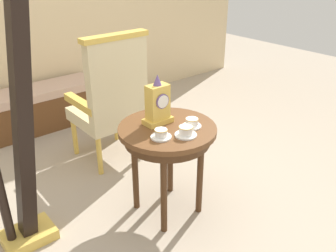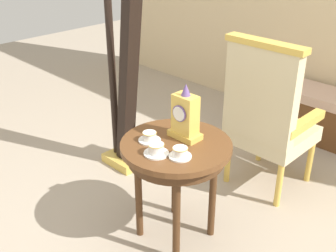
# 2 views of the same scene
# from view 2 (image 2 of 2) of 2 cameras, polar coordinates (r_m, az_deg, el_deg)

# --- Properties ---
(ground_plane) EXTENTS (10.00, 10.00, 0.00)m
(ground_plane) POSITION_cam_2_polar(r_m,az_deg,el_deg) (2.80, -1.08, -14.24)
(ground_plane) COLOR tan
(side_table) EXTENTS (0.65, 0.65, 0.67)m
(side_table) POSITION_cam_2_polar(r_m,az_deg,el_deg) (2.45, 1.10, -4.03)
(side_table) COLOR brown
(side_table) RESTS_ON ground
(teacup_left) EXTENTS (0.13, 0.13, 0.06)m
(teacup_left) POSITION_cam_2_polar(r_m,az_deg,el_deg) (2.42, -2.52, -1.53)
(teacup_left) COLOR white
(teacup_left) RESTS_ON side_table
(teacup_right) EXTENTS (0.14, 0.14, 0.06)m
(teacup_right) POSITION_cam_2_polar(r_m,az_deg,el_deg) (2.29, -1.61, -3.22)
(teacup_right) COLOR white
(teacup_right) RESTS_ON side_table
(teacup_center) EXTENTS (0.13, 0.13, 0.06)m
(teacup_center) POSITION_cam_2_polar(r_m,az_deg,el_deg) (2.26, 1.65, -3.66)
(teacup_center) COLOR white
(teacup_center) RESTS_ON side_table
(mantel_clock) EXTENTS (0.19, 0.11, 0.34)m
(mantel_clock) POSITION_cam_2_polar(r_m,az_deg,el_deg) (2.41, 2.34, 1.27)
(mantel_clock) COLOR gold
(mantel_clock) RESTS_ON side_table
(armchair) EXTENTS (0.56, 0.53, 1.14)m
(armchair) POSITION_cam_2_polar(r_m,az_deg,el_deg) (3.00, 13.28, 1.46)
(armchair) COLOR beige
(armchair) RESTS_ON ground
(harp) EXTENTS (0.40, 0.24, 1.82)m
(harp) POSITION_cam_2_polar(r_m,az_deg,el_deg) (3.17, -6.03, 6.23)
(harp) COLOR gold
(harp) RESTS_ON ground
(window_bench) EXTENTS (1.17, 0.40, 0.44)m
(window_bench) POSITION_cam_2_polar(r_m,az_deg,el_deg) (4.10, 18.05, 2.14)
(window_bench) COLOR #CCA893
(window_bench) RESTS_ON ground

